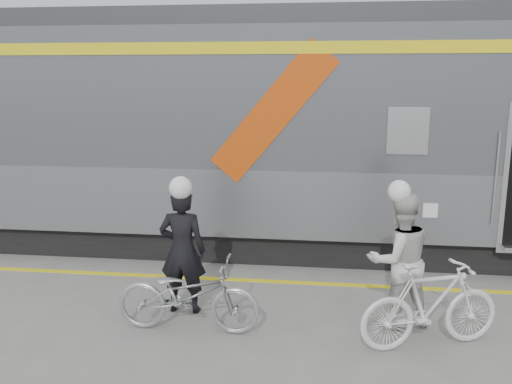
% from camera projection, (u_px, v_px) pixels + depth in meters
% --- Properties ---
extents(ground, '(90.00, 90.00, 0.00)m').
position_uv_depth(ground, '(248.00, 352.00, 6.10)').
color(ground, slate).
rests_on(ground, ground).
extents(train, '(24.00, 3.17, 4.10)m').
position_uv_depth(train, '(383.00, 133.00, 9.51)').
color(train, black).
rests_on(train, ground).
extents(safety_strip, '(24.00, 0.12, 0.01)m').
position_uv_depth(safety_strip, '(268.00, 281.00, 8.19)').
color(safety_strip, yellow).
rests_on(safety_strip, ground).
extents(man, '(0.61, 0.40, 1.67)m').
position_uv_depth(man, '(183.00, 250.00, 7.00)').
color(man, black).
rests_on(man, ground).
extents(bicycle_left, '(1.75, 0.62, 0.92)m').
position_uv_depth(bicycle_left, '(188.00, 295.00, 6.52)').
color(bicycle_left, '#AAAEB2').
rests_on(bicycle_left, ground).
extents(woman, '(0.99, 0.88, 1.69)m').
position_uv_depth(woman, '(399.00, 260.00, 6.61)').
color(woman, silver).
rests_on(woman, ground).
extents(bicycle_right, '(1.76, 1.02, 1.02)m').
position_uv_depth(bicycle_right, '(431.00, 305.00, 6.11)').
color(bicycle_right, silver).
rests_on(bicycle_right, ground).
extents(helmet_man, '(0.29, 0.29, 0.29)m').
position_uv_depth(helmet_man, '(180.00, 176.00, 6.80)').
color(helmet_man, white).
rests_on(helmet_man, man).
extents(helmet_woman, '(0.27, 0.27, 0.27)m').
position_uv_depth(helmet_woman, '(404.00, 182.00, 6.41)').
color(helmet_woman, white).
rests_on(helmet_woman, woman).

